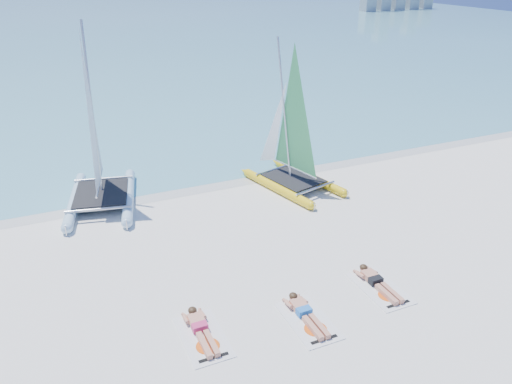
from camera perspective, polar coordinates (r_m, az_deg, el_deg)
ground at (r=15.14m, az=-0.23°, el=-7.23°), size 140.00×140.00×0.00m
sea at (r=75.33m, az=-20.80°, el=17.47°), size 140.00×115.00×0.01m
wet_sand_strip at (r=19.71m, az=-6.65°, el=0.69°), size 140.00×1.40×0.01m
catamaran_blue at (r=18.45m, az=-17.86°, el=4.35°), size 3.22×5.12×6.47m
catamaran_yellow at (r=19.23m, az=3.64°, el=5.99°), size 2.97×4.64×5.75m
towel_a at (r=12.32m, az=-6.07°, el=-16.14°), size 1.00×1.85×0.02m
sunbather_a at (r=12.39m, az=-6.38°, el=-15.21°), size 0.37×1.73×0.26m
towel_b at (r=12.77m, az=6.00°, el=-14.40°), size 1.00×1.85×0.02m
sunbather_b at (r=12.83m, az=5.59°, el=-13.53°), size 0.37×1.73×0.26m
towel_c at (r=14.15m, az=14.03°, el=-10.65°), size 1.00×1.85×0.02m
sunbather_c at (r=14.21m, az=13.61°, el=-9.90°), size 0.37×1.73×0.26m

